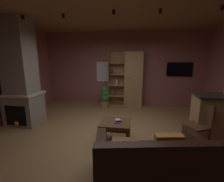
{
  "coord_description": "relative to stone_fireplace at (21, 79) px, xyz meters",
  "views": [
    {
      "loc": [
        0.6,
        -3.26,
        1.84
      ],
      "look_at": [
        0.0,
        0.4,
        1.05
      ],
      "focal_mm": 24.19,
      "sensor_mm": 36.0,
      "label": 1
    }
  ],
  "objects": [
    {
      "name": "table_book_2",
      "position": [
        2.78,
        -0.57,
        -0.78
      ],
      "size": [
        0.13,
        0.12,
        0.02
      ],
      "primitive_type": "cube",
      "rotation": [
        0.0,
        0.0,
        0.23
      ],
      "color": "beige",
      "rests_on": "coffee_table"
    },
    {
      "name": "wall_back",
      "position": [
        2.55,
        2.4,
        0.14
      ],
      "size": [
        6.33,
        0.06,
        2.9
      ],
      "primitive_type": "cube",
      "color": "#9E5B56",
      "rests_on": "ground"
    },
    {
      "name": "track_light_spot_2",
      "position": [
        2.62,
        -0.18,
        1.52
      ],
      "size": [
        0.07,
        0.07,
        0.09
      ],
      "primitive_type": "cylinder",
      "color": "black"
    },
    {
      "name": "window_pane_back",
      "position": [
        1.83,
        2.36,
        0.02
      ],
      "size": [
        0.6,
        0.01,
        0.79
      ],
      "primitive_type": "cube",
      "color": "white"
    },
    {
      "name": "table_book_0",
      "position": [
        2.76,
        -0.64,
        -0.83
      ],
      "size": [
        0.13,
        0.1,
        0.02
      ],
      "primitive_type": "cube",
      "rotation": [
        0.0,
        0.0,
        0.18
      ],
      "color": "#2D4C8C",
      "rests_on": "coffee_table"
    },
    {
      "name": "floor",
      "position": [
        2.55,
        -0.41,
        -1.32
      ],
      "size": [
        6.21,
        5.55,
        0.02
      ],
      "primitive_type": "cube",
      "color": "#A37A4C",
      "rests_on": "ground"
    },
    {
      "name": "dining_chair",
      "position": [
        4.5,
        -0.43,
        -0.78
      ],
      "size": [
        0.57,
        0.57,
        0.92
      ],
      "color": "brown",
      "rests_on": "ground"
    },
    {
      "name": "stone_fireplace",
      "position": [
        0.0,
        0.0,
        0.0
      ],
      "size": [
        0.95,
        0.78,
        2.9
      ],
      "color": "gray",
      "rests_on": "ground"
    },
    {
      "name": "potted_floor_plant",
      "position": [
        1.96,
        1.85,
        -0.9
      ],
      "size": [
        0.35,
        0.36,
        0.82
      ],
      "color": "#B77051",
      "rests_on": "ground"
    },
    {
      "name": "table_book_1",
      "position": [
        2.79,
        -0.55,
        -0.8
      ],
      "size": [
        0.15,
        0.12,
        0.02
      ],
      "primitive_type": "cube",
      "rotation": [
        0.0,
        0.0,
        -0.3
      ],
      "color": "brown",
      "rests_on": "coffee_table"
    },
    {
      "name": "wall_mounted_tv",
      "position": [
        4.72,
        2.33,
        0.15
      ],
      "size": [
        0.92,
        0.06,
        0.52
      ],
      "color": "black"
    },
    {
      "name": "ceiling",
      "position": [
        2.55,
        -0.41,
        1.6
      ],
      "size": [
        6.21,
        5.55,
        0.02
      ],
      "primitive_type": "cube",
      "color": "#8E6B47"
    },
    {
      "name": "track_light_spot_0",
      "position": [
        0.4,
        -0.15,
        1.52
      ],
      "size": [
        0.07,
        0.07,
        0.09
      ],
      "primitive_type": "cylinder",
      "color": "black"
    },
    {
      "name": "track_light_spot_4",
      "position": [
        4.78,
        -0.13,
        1.52
      ],
      "size": [
        0.07,
        0.07,
        0.09
      ],
      "primitive_type": "cylinder",
      "color": "black"
    },
    {
      "name": "track_light_spot_3",
      "position": [
        3.6,
        -0.1,
        1.52
      ],
      "size": [
        0.07,
        0.07,
        0.09
      ],
      "primitive_type": "cylinder",
      "color": "black"
    },
    {
      "name": "track_light_spot_1",
      "position": [
        1.41,
        -0.09,
        1.52
      ],
      "size": [
        0.07,
        0.07,
        0.09
      ],
      "primitive_type": "cylinder",
      "color": "black"
    },
    {
      "name": "bookshelf_cabinet",
      "position": [
        2.95,
        2.12,
        -0.27
      ],
      "size": [
        1.3,
        0.41,
        2.11
      ],
      "color": "#A87F51",
      "rests_on": "ground"
    },
    {
      "name": "leather_couch",
      "position": [
        3.41,
        -1.64,
        -1.01
      ],
      "size": [
        1.78,
        1.17,
        0.84
      ],
      "color": "#382116",
      "rests_on": "ground"
    },
    {
      "name": "coffee_table",
      "position": [
        2.72,
        -0.57,
        -0.93
      ],
      "size": [
        0.66,
        0.58,
        0.47
      ],
      "color": "brown",
      "rests_on": "ground"
    }
  ]
}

